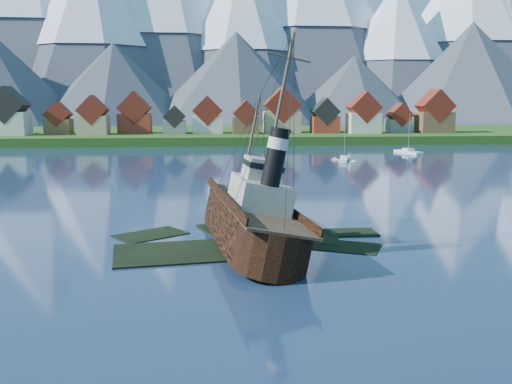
{
  "coord_description": "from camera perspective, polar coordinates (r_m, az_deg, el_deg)",
  "views": [
    {
      "loc": [
        -2.1,
        -60.67,
        16.09
      ],
      "look_at": [
        3.57,
        6.0,
        5.0
      ],
      "focal_mm": 40.0,
      "sensor_mm": 36.0,
      "label": 1
    }
  ],
  "objects": [
    {
      "name": "seawall",
      "position": [
        193.35,
        -4.24,
        4.61
      ],
      "size": [
        600.0,
        2.5,
        2.0
      ],
      "primitive_type": "cube",
      "color": "#3F3D38",
      "rests_on": "ground"
    },
    {
      "name": "shoal",
      "position": [
        65.05,
        -1.29,
        -5.23
      ],
      "size": [
        31.71,
        21.24,
        1.14
      ],
      "color": "black",
      "rests_on": "ground"
    },
    {
      "name": "shore_bank",
      "position": [
        231.24,
        -4.35,
        5.39
      ],
      "size": [
        600.0,
        80.0,
        3.2
      ],
      "primitive_type": "cube",
      "color": "#1F4112",
      "rests_on": "ground"
    },
    {
      "name": "tugboat_wreck",
      "position": [
        63.57,
        -1.05,
        -2.43
      ],
      "size": [
        7.12,
        30.66,
        24.3
      ],
      "rotation": [
        0.0,
        0.2,
        0.12
      ],
      "color": "black",
      "rests_on": "ground"
    },
    {
      "name": "town",
      "position": [
        215.22,
        -13.26,
        7.27
      ],
      "size": [
        250.96,
        16.69,
        17.3
      ],
      "color": "maroon",
      "rests_on": "ground"
    },
    {
      "name": "mountains",
      "position": [
        546.86,
        -4.9,
        17.07
      ],
      "size": [
        965.0,
        340.0,
        205.0
      ],
      "color": "#2D333D",
      "rests_on": "ground"
    },
    {
      "name": "sailboat_d",
      "position": [
        148.67,
        8.82,
        3.19
      ],
      "size": [
        4.87,
        8.45,
        11.26
      ],
      "rotation": [
        0.0,
        0.0,
        -0.36
      ],
      "color": "silver",
      "rests_on": "ground"
    },
    {
      "name": "sailboat_e",
      "position": [
        173.25,
        14.98,
        3.85
      ],
      "size": [
        5.83,
        10.69,
        12.07
      ],
      "rotation": [
        0.0,
        0.0,
        0.33
      ],
      "color": "silver",
      "rests_on": "ground"
    },
    {
      "name": "ground",
      "position": [
        62.8,
        -2.8,
        -5.45
      ],
      "size": [
        1400.0,
        1400.0,
        0.0
      ],
      "primitive_type": "plane",
      "color": "#1B2E4E",
      "rests_on": "ground"
    }
  ]
}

